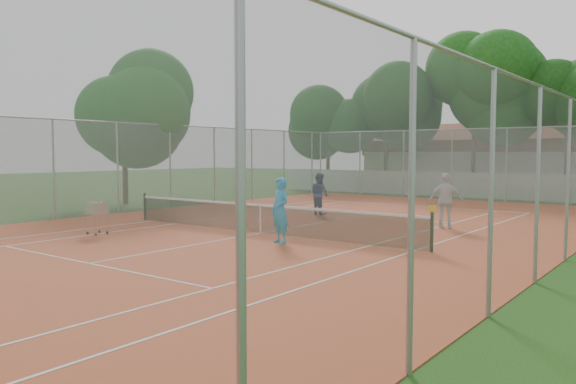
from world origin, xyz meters
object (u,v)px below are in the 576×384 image
Objects in this scene: tennis_net at (261,218)px; player_far_right at (446,201)px; clubhouse at (485,159)px; player_far_left at (319,194)px; ball_hopper at (97,217)px; player_near at (280,211)px.

tennis_net is 6.59m from player_far_right.
clubhouse is 24.99m from player_far_right.
player_far_left reaches higher than tennis_net.
player_far_left is at bearing -28.59° from player_far_right.
clubhouse is at bearing 96.60° from ball_hopper.
clubhouse is at bearing 93.95° from tennis_net.
clubhouse is at bearing -94.44° from player_far_right.
player_far_right is at bearing 86.05° from player_near.
player_near is at bearing -82.85° from clubhouse.
clubhouse is at bearing 116.30° from player_near.
player_near is (3.80, -30.25, -1.21)m from clubhouse.
player_far_left is at bearing -88.99° from clubhouse.
player_near is 6.66m from player_far_right.
player_far_right is at bearing -170.49° from player_far_left.
ball_hopper is (-8.37, -8.36, -0.39)m from player_far_right.
player_near is at bearing 134.27° from player_far_left.
clubhouse is at bearing -70.21° from player_far_left.
player_far_right is (4.41, 4.87, 0.48)m from tennis_net.
tennis_net is 0.72× the size of clubhouse.
player_far_right is (6.41, -24.13, -1.21)m from clubhouse.
tennis_net is at bearing 51.37° from ball_hopper.
tennis_net is 6.15× the size of player_near.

